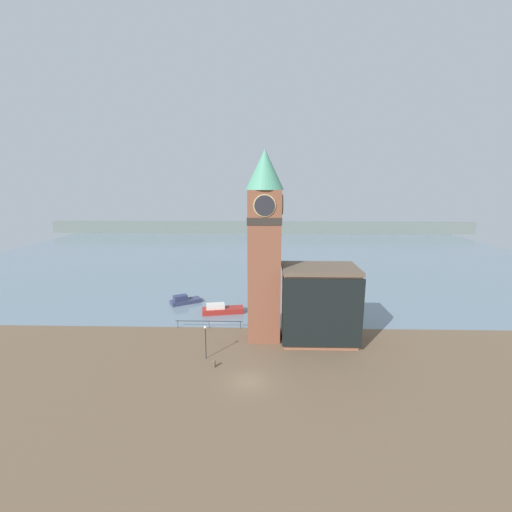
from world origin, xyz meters
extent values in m
plane|color=brown|center=(0.00, 0.00, 0.00)|extent=(160.00, 160.00, 0.00)
cube|color=slate|center=(0.00, 73.81, 0.00)|extent=(160.00, 120.00, 0.00)
cube|color=slate|center=(0.00, 113.81, 2.50)|extent=(180.00, 3.00, 5.00)
cube|color=#232328|center=(-6.40, 13.56, 1.05)|extent=(9.63, 0.08, 0.08)
cylinder|color=#232328|center=(-10.91, 13.56, 0.53)|extent=(0.07, 0.07, 1.05)
cylinder|color=#232328|center=(-6.40, 13.56, 0.53)|extent=(0.07, 0.07, 1.05)
cylinder|color=#232328|center=(-1.88, 13.56, 0.53)|extent=(0.07, 0.07, 1.05)
cube|color=brown|center=(1.49, 10.81, 9.79)|extent=(4.15, 4.15, 19.58)
cube|color=#2D2823|center=(1.49, 10.81, 15.85)|extent=(4.27, 4.27, 0.90)
cylinder|color=tan|center=(1.49, 8.67, 17.76)|extent=(2.68, 0.12, 2.68)
cylinder|color=#232328|center=(1.49, 8.59, 17.76)|extent=(2.44, 0.12, 2.44)
cylinder|color=tan|center=(3.62, 10.81, 17.76)|extent=(0.12, 2.68, 2.68)
cylinder|color=#232328|center=(3.71, 10.81, 17.76)|extent=(0.12, 2.44, 2.44)
cone|color=#4C9375|center=(1.49, 10.81, 22.03)|extent=(4.77, 4.77, 4.90)
cube|color=#935B42|center=(8.63, 10.33, 4.72)|extent=(9.25, 6.35, 9.44)
cube|color=brown|center=(8.63, 10.33, 9.69)|extent=(9.65, 6.75, 0.50)
cube|color=black|center=(8.63, 7.01, 4.91)|extent=(9.75, 0.30, 8.69)
cube|color=maroon|center=(-5.11, 19.57, 0.42)|extent=(6.88, 3.26, 0.84)
cube|color=silver|center=(-6.28, 19.34, 1.23)|extent=(3.13, 1.96, 0.78)
cube|color=#333856|center=(-12.17, 24.05, 0.34)|extent=(5.45, 4.33, 0.68)
cube|color=navy|center=(-12.97, 23.58, 1.12)|extent=(2.66, 2.35, 0.87)
cylinder|color=brown|center=(-4.10, 2.81, 0.34)|extent=(0.32, 0.32, 0.67)
sphere|color=brown|center=(-4.10, 2.81, 0.67)|extent=(0.34, 0.34, 0.34)
cylinder|color=black|center=(-5.34, 4.77, 1.92)|extent=(0.10, 0.10, 3.84)
sphere|color=silver|center=(-5.34, 4.77, 3.94)|extent=(0.32, 0.32, 0.32)
camera|label=1|loc=(1.53, -32.32, 20.08)|focal=24.00mm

